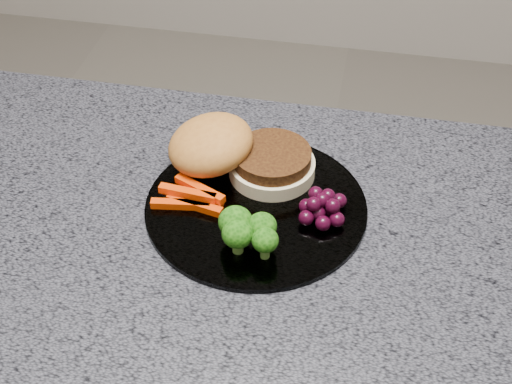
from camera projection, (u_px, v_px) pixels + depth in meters
countertop at (242, 270)px, 0.79m from camera, size 1.20×0.60×0.04m
plate at (256, 207)px, 0.83m from camera, size 0.26×0.26×0.01m
burger at (232, 154)px, 0.86m from camera, size 0.20×0.13×0.06m
carrot_sticks at (192, 197)px, 0.83m from camera, size 0.09×0.05×0.02m
broccoli at (247, 230)px, 0.77m from camera, size 0.07×0.05×0.05m
grape_bunch at (323, 207)px, 0.81m from camera, size 0.05×0.06×0.03m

